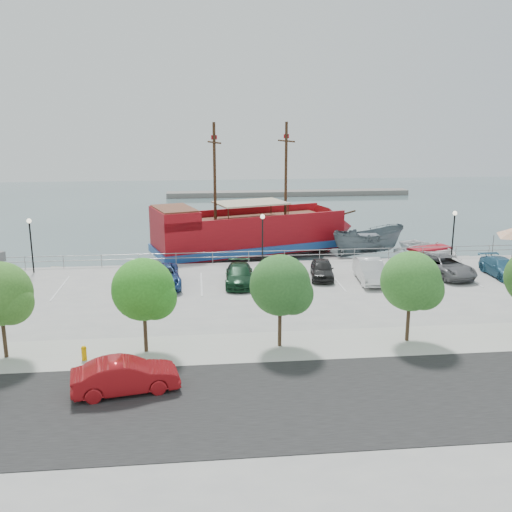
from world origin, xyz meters
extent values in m
plane|color=#40565A|center=(0.00, 0.00, -1.00)|extent=(160.00, 160.00, 0.00)
cube|color=gray|center=(0.00, -21.00, -0.60)|extent=(100.00, 58.00, 1.20)
cube|color=black|center=(0.00, -16.00, 0.01)|extent=(100.00, 8.00, 0.04)
cube|color=#ADACA3|center=(0.00, -10.00, 0.01)|extent=(100.00, 4.00, 0.05)
cylinder|color=gray|center=(0.00, 7.80, 0.95)|extent=(50.00, 0.06, 0.06)
cylinder|color=gray|center=(0.00, 7.80, 0.55)|extent=(50.00, 0.06, 0.06)
cube|color=slate|center=(10.00, 55.00, -0.60)|extent=(40.00, 3.00, 0.80)
cube|color=maroon|center=(-0.44, 13.87, 1.06)|extent=(18.20, 10.43, 2.82)
cube|color=#224E9A|center=(-0.44, 13.87, 0.14)|extent=(18.61, 10.84, 0.65)
cone|color=maroon|center=(8.67, 16.76, 1.06)|extent=(4.89, 6.02, 5.21)
cube|color=maroon|center=(-7.17, 11.74, 3.23)|extent=(4.75, 6.16, 1.52)
cube|color=brown|center=(-7.17, 11.74, 4.05)|extent=(4.41, 5.68, 0.13)
cube|color=brown|center=(0.08, 14.04, 2.53)|extent=(14.90, 8.82, 0.16)
cube|color=maroon|center=(-1.23, 16.36, 2.85)|extent=(16.63, 5.46, 0.76)
cube|color=maroon|center=(0.35, 11.39, 2.85)|extent=(16.63, 5.46, 0.76)
cylinder|color=#382111|center=(3.18, 15.02, 6.93)|extent=(0.33, 0.33, 8.90)
cylinder|color=#382111|center=(-3.54, 12.89, 6.93)|extent=(0.33, 0.33, 8.90)
cylinder|color=#382111|center=(3.18, 15.02, 9.64)|extent=(1.13, 3.15, 0.15)
cylinder|color=#382111|center=(-3.54, 12.89, 9.64)|extent=(1.13, 3.15, 0.15)
cube|color=#C7B790|center=(-0.23, 13.94, 4.10)|extent=(7.25, 5.84, 0.13)
cylinder|color=#382111|center=(9.40, 16.99, 2.37)|extent=(2.63, 0.98, 0.64)
imported|color=slate|center=(10.52, 12.10, 0.38)|extent=(7.49, 4.00, 2.75)
imported|color=white|center=(15.96, 10.85, -0.30)|extent=(6.69, 7.93, 1.40)
cube|color=gray|center=(-14.94, 9.20, -0.82)|extent=(6.44, 3.23, 0.35)
cube|color=gray|center=(9.39, 9.20, -0.79)|extent=(7.79, 4.69, 0.43)
cube|color=gray|center=(15.67, 9.20, -0.78)|extent=(7.86, 2.42, 0.45)
cylinder|color=slate|center=(19.61, 6.53, 1.09)|extent=(0.09, 0.09, 2.17)
imported|color=#A61318|center=(-8.52, -14.40, 0.77)|extent=(4.90, 2.48, 1.54)
cylinder|color=#DE9C00|center=(-10.99, -10.80, 0.32)|extent=(0.25, 0.25, 0.64)
sphere|color=#DE9C00|center=(-10.99, -10.80, 0.66)|extent=(0.28, 0.28, 0.28)
cylinder|color=black|center=(-18.00, 6.50, 2.00)|extent=(0.12, 0.12, 4.00)
sphere|color=#FFF2CC|center=(-18.00, 6.50, 4.10)|extent=(0.36, 0.36, 0.36)
cylinder|color=black|center=(0.00, 6.50, 2.00)|extent=(0.12, 0.12, 4.00)
sphere|color=#FFF2CC|center=(0.00, 6.50, 4.10)|extent=(0.36, 0.36, 0.36)
cylinder|color=black|center=(16.00, 6.50, 2.00)|extent=(0.12, 0.12, 4.00)
sphere|color=#FFF2CC|center=(16.00, 6.50, 4.10)|extent=(0.36, 0.36, 0.36)
cylinder|color=#473321|center=(-15.00, -10.00, 1.10)|extent=(0.20, 0.20, 2.20)
sphere|color=#386D23|center=(-14.40, -10.30, 3.00)|extent=(2.20, 2.20, 2.20)
cylinder|color=#473321|center=(-8.00, -10.00, 1.10)|extent=(0.20, 0.20, 2.20)
sphere|color=#2C791D|center=(-8.00, -10.00, 3.40)|extent=(3.20, 3.20, 3.20)
sphere|color=#2C791D|center=(-7.40, -10.30, 3.00)|extent=(2.20, 2.20, 2.20)
cylinder|color=#473321|center=(-1.00, -10.00, 1.10)|extent=(0.20, 0.20, 2.20)
sphere|color=#295C23|center=(-1.00, -10.00, 3.40)|extent=(3.20, 3.20, 3.20)
sphere|color=#295C23|center=(-0.40, -10.30, 3.00)|extent=(2.20, 2.20, 2.20)
cylinder|color=#473321|center=(6.00, -10.00, 1.10)|extent=(0.20, 0.20, 2.20)
sphere|color=#326E27|center=(6.00, -10.00, 3.40)|extent=(3.20, 3.20, 3.20)
sphere|color=#326E27|center=(6.60, -10.30, 3.00)|extent=(2.20, 2.20, 2.20)
imported|color=navy|center=(-7.79, 1.75, 0.75)|extent=(3.00, 5.63, 1.51)
imported|color=#133720|center=(-2.26, 1.66, 0.71)|extent=(2.35, 5.02, 1.42)
imported|color=black|center=(4.06, 2.60, 0.70)|extent=(2.32, 4.35, 1.41)
imported|color=silver|center=(7.39, 1.37, 0.82)|extent=(2.16, 5.12, 1.64)
imported|color=slate|center=(13.62, 2.30, 0.77)|extent=(3.40, 5.87, 1.54)
imported|color=#2D6485|center=(17.82, 1.71, 0.68)|extent=(1.91, 4.70, 1.36)
camera|label=1|loc=(-5.20, -38.00, 11.95)|focal=40.00mm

